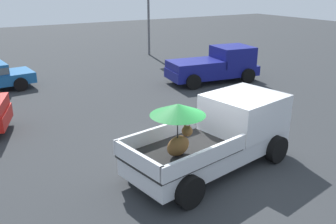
# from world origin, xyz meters

# --- Properties ---
(ground_plane) EXTENTS (80.00, 80.00, 0.00)m
(ground_plane) POSITION_xyz_m (0.00, 0.00, 0.00)
(ground_plane) COLOR #2D3033
(pickup_truck_main) EXTENTS (5.30, 2.95, 2.27)m
(pickup_truck_main) POSITION_xyz_m (0.40, 0.06, 0.98)
(pickup_truck_main) COLOR black
(pickup_truck_main) RESTS_ON ground
(pickup_truck_red) EXTENTS (4.99, 2.65, 1.80)m
(pickup_truck_red) POSITION_xyz_m (6.06, 7.62, 0.87)
(pickup_truck_red) COLOR black
(pickup_truck_red) RESTS_ON ground
(motel_sign) EXTENTS (1.40, 0.16, 5.35)m
(motel_sign) POSITION_xyz_m (6.51, 16.11, 3.75)
(motel_sign) COLOR #59595B
(motel_sign) RESTS_ON ground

